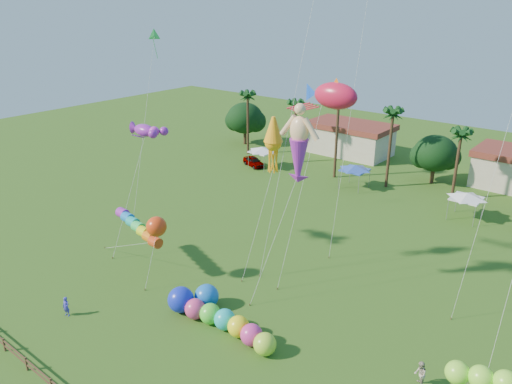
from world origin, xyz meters
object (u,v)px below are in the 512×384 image
Objects in this scene: car_a at (254,162)px; spectator_b at (420,374)px; spectator_a at (66,307)px; caterpillar_inflatable at (217,317)px; blue_ball at (207,296)px.

spectator_b is at bearing -107.59° from car_a.
car_a is at bearing 93.78° from spectator_a.
spectator_a is at bearing -94.38° from spectator_b.
spectator_b is (35.56, -27.22, 0.20)m from car_a.
caterpillar_inflatable is at bearing -124.86° from car_a.
spectator_b is 0.18× the size of caterpillar_inflatable.
spectator_a is at bearing -149.94° from caterpillar_inflatable.
spectator_a is 25.44m from spectator_b.
car_a is at bearing 123.45° from blue_ball.
caterpillar_inflatable reaches higher than car_a.
caterpillar_inflatable is at bearing -30.69° from blue_ball.
spectator_b is 14.21m from caterpillar_inflatable.
spectator_a is at bearing -142.10° from car_a.
blue_ball is at bearing 147.48° from caterpillar_inflatable.
spectator_b is (23.54, 9.66, 0.10)m from spectator_a.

